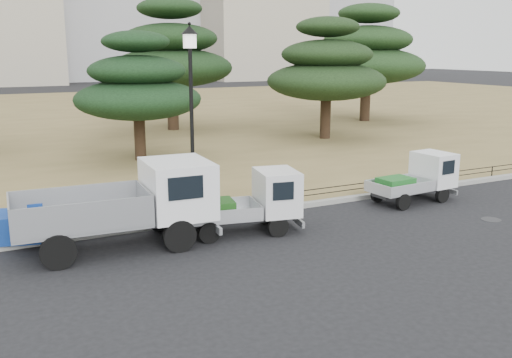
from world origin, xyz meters
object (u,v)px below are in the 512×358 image
street_lamp (191,90)px  truck_kei_rear (417,178)px  truck_kei_front (250,202)px  tarp_pile (20,224)px  truck_large (128,202)px

street_lamp → truck_kei_rear: bearing=-9.9°
truck_kei_front → street_lamp: bearing=129.6°
truck_kei_rear → tarp_pile: bearing=169.9°
truck_large → truck_kei_front: (3.40, -0.30, -0.35)m
truck_large → truck_kei_front: bearing=-2.3°
truck_kei_front → truck_kei_rear: bearing=14.8°
truck_large → truck_kei_rear: (10.04, 0.18, -0.42)m
truck_kei_rear → street_lamp: (-7.65, 1.34, 3.14)m
truck_kei_rear → street_lamp: bearing=165.8°
street_lamp → truck_large: bearing=-147.5°
truck_large → tarp_pile: (-2.57, 1.48, -0.66)m
truck_large → tarp_pile: truck_large is taller
street_lamp → tarp_pile: bearing=-179.4°
truck_large → tarp_pile: size_ratio=2.84×
truck_kei_front → truck_kei_rear: 6.66m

